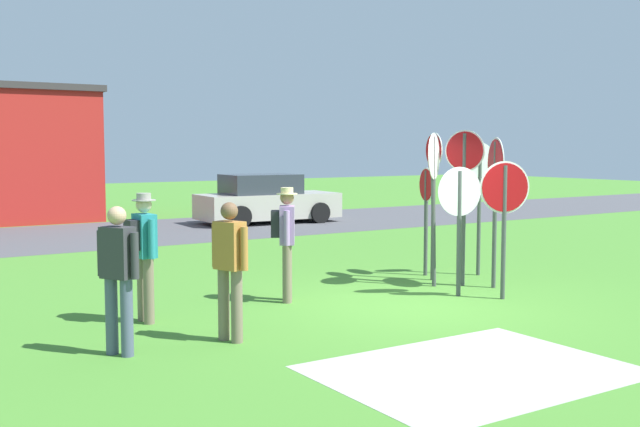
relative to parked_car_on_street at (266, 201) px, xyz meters
The scene contains 16 objects.
ground_plane 12.74m from the parked_car_on_street, 109.01° to the right, with size 80.00×80.00×0.00m, color #47842D.
street_asphalt 4.21m from the parked_car_on_street, behind, with size 60.00×6.40×0.01m, color #4C4C51.
concrete_path 16.00m from the parked_car_on_street, 110.94° to the right, with size 3.20×2.40×0.01m, color #ADAAA3.
parked_car_on_street is the anchor object (origin of this frame).
stop_sign_tallest 11.87m from the parked_car_on_street, 100.11° to the right, with size 0.44×0.79×2.51m.
stop_sign_far_back 10.72m from the parked_car_on_street, 97.48° to the right, with size 0.63×0.11×2.42m.
stop_sign_leaning_right 10.85m from the parked_car_on_street, 103.05° to the right, with size 0.17×0.59×2.60m.
stop_sign_rear_right 11.39m from the parked_car_on_street, 104.49° to the right, with size 0.65×0.48×2.58m.
stop_sign_rear_left 12.24m from the parked_car_on_street, 104.45° to the right, with size 0.76×0.18×2.04m.
stop_sign_nearest 10.35m from the parked_car_on_street, 102.43° to the right, with size 0.21×0.60×1.97m.
stop_sign_low_front 12.71m from the parked_car_on_street, 102.07° to the right, with size 0.75×0.31×2.13m.
stop_sign_center_cluster 11.51m from the parked_car_on_street, 101.88° to the right, with size 0.31×0.64×2.63m.
person_holding_notes 14.44m from the parked_car_on_street, 120.51° to the right, with size 0.33×0.54×1.69m.
person_in_teal 13.46m from the parked_car_on_street, 125.74° to the right, with size 0.40×0.57×1.74m.
person_in_blue 12.10m from the parked_car_on_street, 117.37° to the right, with size 0.46×0.50×1.74m.
person_in_dark_shirt 15.06m from the parked_car_on_street, 125.09° to the right, with size 0.37×0.50×1.69m.
Camera 1 is at (-7.17, -8.59, 2.35)m, focal length 42.68 mm.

